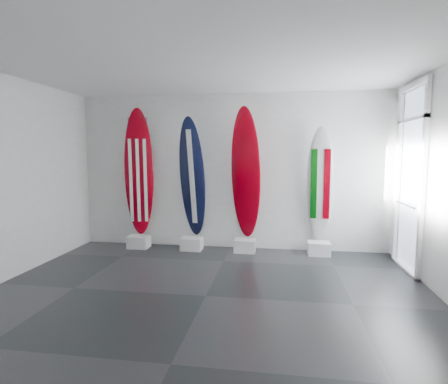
% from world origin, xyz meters
% --- Properties ---
extents(floor, '(6.00, 6.00, 0.00)m').
position_xyz_m(floor, '(0.00, 0.00, 0.00)').
color(floor, black).
rests_on(floor, ground).
extents(ceiling, '(6.00, 6.00, 0.00)m').
position_xyz_m(ceiling, '(0.00, 0.00, 3.00)').
color(ceiling, white).
rests_on(ceiling, wall_back).
extents(wall_back, '(6.00, 0.00, 6.00)m').
position_xyz_m(wall_back, '(0.00, 2.50, 1.50)').
color(wall_back, silver).
rests_on(wall_back, ground).
extents(wall_front, '(6.00, 0.00, 6.00)m').
position_xyz_m(wall_front, '(0.00, -2.50, 1.50)').
color(wall_front, silver).
rests_on(wall_front, ground).
extents(display_block_usa, '(0.40, 0.30, 0.24)m').
position_xyz_m(display_block_usa, '(-1.79, 2.18, 0.12)').
color(display_block_usa, silver).
rests_on(display_block_usa, floor).
extents(surfboard_usa, '(0.59, 0.31, 2.49)m').
position_xyz_m(surfboard_usa, '(-1.79, 2.28, 1.48)').
color(surfboard_usa, '#89000C').
rests_on(surfboard_usa, display_block_usa).
extents(display_block_navy, '(0.40, 0.30, 0.24)m').
position_xyz_m(display_block_navy, '(-0.72, 2.18, 0.12)').
color(display_block_navy, silver).
rests_on(display_block_navy, floor).
extents(surfboard_navy, '(0.60, 0.51, 2.32)m').
position_xyz_m(surfboard_navy, '(-0.72, 2.28, 1.39)').
color(surfboard_navy, black).
rests_on(surfboard_navy, display_block_navy).
extents(display_block_swiss, '(0.40, 0.30, 0.24)m').
position_xyz_m(display_block_swiss, '(0.31, 2.18, 0.12)').
color(display_block_swiss, silver).
rests_on(display_block_swiss, floor).
extents(surfboard_swiss, '(0.63, 0.49, 2.48)m').
position_xyz_m(surfboard_swiss, '(0.31, 2.28, 1.48)').
color(surfboard_swiss, '#89000C').
rests_on(surfboard_swiss, display_block_swiss).
extents(display_block_italy, '(0.40, 0.30, 0.24)m').
position_xyz_m(display_block_italy, '(1.68, 2.18, 0.12)').
color(display_block_italy, silver).
rests_on(display_block_italy, floor).
extents(surfboard_italy, '(0.52, 0.39, 2.11)m').
position_xyz_m(surfboard_italy, '(1.68, 2.28, 1.29)').
color(surfboard_italy, silver).
rests_on(surfboard_italy, display_block_italy).
extents(wall_outlet, '(0.09, 0.02, 0.13)m').
position_xyz_m(wall_outlet, '(-2.45, 2.48, 0.35)').
color(wall_outlet, silver).
rests_on(wall_outlet, wall_back).
extents(glass_door, '(0.12, 1.16, 2.85)m').
position_xyz_m(glass_door, '(2.97, 1.55, 1.43)').
color(glass_door, white).
rests_on(glass_door, floor).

